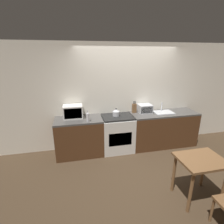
% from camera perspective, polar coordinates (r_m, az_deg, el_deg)
% --- Properties ---
extents(ground_plane, '(16.00, 16.00, 0.00)m').
position_cam_1_polar(ground_plane, '(4.03, 9.09, -17.10)').
color(ground_plane, '#3D2D1E').
extents(wall_back, '(10.00, 0.06, 2.60)m').
position_cam_1_polar(wall_back, '(4.49, 4.60, 5.15)').
color(wall_back, silver).
rests_on(wall_back, ground_plane).
extents(counter_left_run, '(1.09, 0.62, 0.90)m').
position_cam_1_polar(counter_left_run, '(4.27, -10.58, -7.96)').
color(counter_left_run, '#4C2D19').
rests_on(counter_left_run, ground_plane).
extents(counter_right_run, '(1.71, 0.62, 0.90)m').
position_cam_1_polar(counter_right_run, '(4.81, 16.23, -5.30)').
color(counter_right_run, '#4C2D19').
rests_on(counter_right_run, ground_plane).
extents(stove_range, '(0.77, 0.62, 0.90)m').
position_cam_1_polar(stove_range, '(4.38, 1.73, -6.97)').
color(stove_range, silver).
rests_on(stove_range, ground_plane).
extents(kettle, '(0.18, 0.18, 0.19)m').
position_cam_1_polar(kettle, '(4.22, 1.37, -0.17)').
color(kettle, '#B7B7BC').
rests_on(kettle, stove_range).
extents(microwave, '(0.44, 0.32, 0.30)m').
position_cam_1_polar(microwave, '(4.16, -12.62, 0.13)').
color(microwave, silver).
rests_on(microwave, counter_left_run).
extents(bottle, '(0.06, 0.06, 0.26)m').
position_cam_1_polar(bottle, '(3.89, -7.93, -1.66)').
color(bottle, silver).
rests_on(bottle, counter_left_run).
extents(knife_block, '(0.10, 0.07, 0.30)m').
position_cam_1_polar(knife_block, '(4.47, 7.27, 1.27)').
color(knife_block, brown).
rests_on(knife_block, counter_right_run).
extents(toaster_oven, '(0.34, 0.29, 0.21)m').
position_cam_1_polar(toaster_oven, '(4.54, 10.65, 1.14)').
color(toaster_oven, silver).
rests_on(toaster_oven, counter_right_run).
extents(sink_basin, '(0.48, 0.34, 0.24)m').
position_cam_1_polar(sink_basin, '(4.65, 16.46, -0.03)').
color(sink_basin, silver).
rests_on(sink_basin, counter_right_run).
extents(dining_table, '(0.71, 0.58, 0.76)m').
position_cam_1_polar(dining_table, '(3.24, 26.85, -15.47)').
color(dining_table, brown).
rests_on(dining_table, ground_plane).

